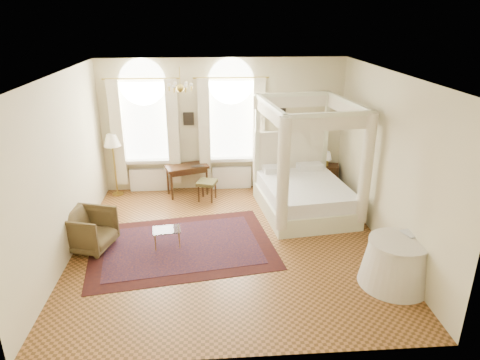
# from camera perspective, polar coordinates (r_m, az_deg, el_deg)

# --- Properties ---
(ground) EXTENTS (6.00, 6.00, 0.00)m
(ground) POSITION_cam_1_polar(r_m,az_deg,el_deg) (8.57, -1.37, -8.54)
(ground) COLOR #94592B
(ground) RESTS_ON ground
(room_walls) EXTENTS (6.00, 6.00, 6.00)m
(room_walls) POSITION_cam_1_polar(r_m,az_deg,el_deg) (7.78, -1.49, 4.21)
(room_walls) COLOR beige
(room_walls) RESTS_ON ground
(window_left) EXTENTS (1.62, 0.27, 3.29)m
(window_left) POSITION_cam_1_polar(r_m,az_deg,el_deg) (10.78, -12.42, 5.89)
(window_left) COLOR white
(window_left) RESTS_ON room_walls
(window_right) EXTENTS (1.62, 0.27, 3.29)m
(window_right) POSITION_cam_1_polar(r_m,az_deg,el_deg) (10.68, -1.14, 6.25)
(window_right) COLOR white
(window_right) RESTS_ON room_walls
(chandelier) EXTENTS (0.51, 0.45, 0.50)m
(chandelier) POSITION_cam_1_polar(r_m,az_deg,el_deg) (8.75, -7.98, 12.18)
(chandelier) COLOR #AE933A
(chandelier) RESTS_ON room_walls
(wall_pictures) EXTENTS (2.54, 0.03, 0.39)m
(wall_pictures) POSITION_cam_1_polar(r_m,az_deg,el_deg) (10.67, -1.80, 8.46)
(wall_pictures) COLOR black
(wall_pictures) RESTS_ON room_walls
(canopy_bed) EXTENTS (2.20, 2.58, 2.55)m
(canopy_bed) POSITION_cam_1_polar(r_m,az_deg,el_deg) (9.74, 8.66, -1.16)
(canopy_bed) COLOR beige
(canopy_bed) RESTS_ON ground
(nightstand) EXTENTS (0.54, 0.50, 0.65)m
(nightstand) POSITION_cam_1_polar(r_m,az_deg,el_deg) (11.27, 11.75, 0.41)
(nightstand) COLOR #3B2410
(nightstand) RESTS_ON ground
(nightstand_lamp) EXTENTS (0.25, 0.25, 0.37)m
(nightstand_lamp) POSITION_cam_1_polar(r_m,az_deg,el_deg) (11.03, 11.49, 3.09)
(nightstand_lamp) COLOR #AE933A
(nightstand_lamp) RESTS_ON nightstand
(writing_desk) EXTENTS (1.13, 0.82, 0.76)m
(writing_desk) POSITION_cam_1_polar(r_m,az_deg,el_deg) (10.67, -7.10, 1.36)
(writing_desk) COLOR #3B2410
(writing_desk) RESTS_ON ground
(laptop) EXTENTS (0.34, 0.24, 0.03)m
(laptop) POSITION_cam_1_polar(r_m,az_deg,el_deg) (10.55, -5.68, 1.90)
(laptop) COLOR black
(laptop) RESTS_ON writing_desk
(stool) EXTENTS (0.54, 0.54, 0.50)m
(stool) POSITION_cam_1_polar(r_m,az_deg,el_deg) (10.36, -4.43, -0.55)
(stool) COLOR #48401F
(stool) RESTS_ON ground
(armchair) EXTENTS (1.06, 1.04, 0.78)m
(armchair) POSITION_cam_1_polar(r_m,az_deg,el_deg) (8.74, -19.49, -6.34)
(armchair) COLOR #46371E
(armchair) RESTS_ON ground
(coffee_table) EXTENTS (0.58, 0.44, 0.36)m
(coffee_table) POSITION_cam_1_polar(r_m,az_deg,el_deg) (8.48, -9.76, -6.70)
(coffee_table) COLOR silver
(coffee_table) RESTS_ON ground
(floor_lamp) EXTENTS (0.40, 0.40, 1.57)m
(floor_lamp) POSITION_cam_1_polar(r_m,az_deg,el_deg) (10.80, -16.69, 4.69)
(floor_lamp) COLOR #AE933A
(floor_lamp) RESTS_ON ground
(oriental_rug) EXTENTS (3.85, 3.02, 0.01)m
(oriental_rug) POSITION_cam_1_polar(r_m,az_deg,el_deg) (8.57, -7.73, -8.70)
(oriental_rug) COLOR #39130D
(oriental_rug) RESTS_ON ground
(side_table) EXTENTS (1.19, 1.19, 0.81)m
(side_table) POSITION_cam_1_polar(r_m,az_deg,el_deg) (7.70, 20.08, -10.31)
(side_table) COLOR white
(side_table) RESTS_ON ground
(book) EXTENTS (0.28, 0.33, 0.03)m
(book) POSITION_cam_1_polar(r_m,az_deg,el_deg) (7.70, 21.14, -6.80)
(book) COLOR black
(book) RESTS_ON side_table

